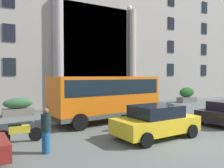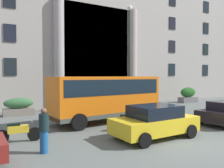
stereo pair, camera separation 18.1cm
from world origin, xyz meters
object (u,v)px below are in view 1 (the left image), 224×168
(bus_stop_sign, at_px, (152,93))
(motorcycle_far_end, at_px, (214,110))
(hedge_planter_far_west, at_px, (18,107))
(parked_estate_mid, at_px, (156,121))
(motorcycle_near_kerb, at_px, (129,121))
(lamppost_plaza_centre, at_px, (129,51))
(orange_minibus, at_px, (107,95))
(pedestrian_man_crossing, at_px, (46,131))
(scooter_by_planter, at_px, (18,132))
(hedge_planter_west, at_px, (187,95))

(bus_stop_sign, bearing_deg, motorcycle_far_end, -65.08)
(hedge_planter_far_west, bearing_deg, parked_estate_mid, -63.17)
(motorcycle_near_kerb, height_order, lamppost_plaza_centre, lamppost_plaza_centre)
(orange_minibus, height_order, pedestrian_man_crossing, orange_minibus)
(motorcycle_near_kerb, bearing_deg, orange_minibus, 100.92)
(parked_estate_mid, height_order, motorcycle_near_kerb, parked_estate_mid)
(pedestrian_man_crossing, distance_m, lamppost_plaza_centre, 11.30)
(motorcycle_far_end, bearing_deg, hedge_planter_far_west, 131.78)
(bus_stop_sign, distance_m, scooter_by_planter, 11.49)
(scooter_by_planter, height_order, motorcycle_far_end, same)
(motorcycle_near_kerb, bearing_deg, hedge_planter_west, 41.94)
(motorcycle_far_end, bearing_deg, bus_stop_sign, 98.60)
(motorcycle_near_kerb, bearing_deg, bus_stop_sign, 51.71)
(bus_stop_sign, bearing_deg, hedge_planter_west, 22.18)
(lamppost_plaza_centre, bearing_deg, parked_estate_mid, -114.64)
(parked_estate_mid, bearing_deg, motorcycle_near_kerb, 95.30)
(parked_estate_mid, relative_size, motorcycle_near_kerb, 2.01)
(parked_estate_mid, bearing_deg, hedge_planter_far_west, 114.07)
(hedge_planter_far_west, xyz_separation_m, pedestrian_man_crossing, (-0.18, -9.09, 0.23))
(motorcycle_near_kerb, bearing_deg, parked_estate_mid, -70.78)
(orange_minibus, bearing_deg, lamppost_plaza_centre, 31.22)
(pedestrian_man_crossing, relative_size, lamppost_plaza_centre, 0.20)
(hedge_planter_west, bearing_deg, bus_stop_sign, -157.82)
(motorcycle_near_kerb, height_order, scooter_by_planter, same)
(parked_estate_mid, xyz_separation_m, motorcycle_far_end, (7.00, 2.10, -0.30))
(hedge_planter_west, height_order, motorcycle_near_kerb, hedge_planter_west)
(scooter_by_planter, height_order, lamppost_plaza_centre, lamppost_plaza_centre)
(hedge_planter_west, height_order, lamppost_plaza_centre, lamppost_plaza_centre)
(hedge_planter_west, relative_size, parked_estate_mid, 0.52)
(motorcycle_near_kerb, bearing_deg, pedestrian_man_crossing, -150.68)
(bus_stop_sign, bearing_deg, motorcycle_near_kerb, -139.45)
(hedge_planter_far_west, bearing_deg, lamppost_plaza_centre, -16.67)
(bus_stop_sign, xyz_separation_m, motorcycle_far_end, (1.99, -4.28, -1.04))
(hedge_planter_far_west, relative_size, motorcycle_near_kerb, 1.02)
(hedge_planter_far_west, xyz_separation_m, motorcycle_far_end, (11.76, -7.32, -0.16))
(hedge_planter_west, relative_size, hedge_planter_far_west, 1.03)
(hedge_planter_far_west, height_order, scooter_by_planter, hedge_planter_far_west)
(hedge_planter_west, distance_m, motorcycle_far_end, 8.99)
(motorcycle_near_kerb, relative_size, pedestrian_man_crossing, 1.23)
(parked_estate_mid, xyz_separation_m, lamppost_plaza_centre, (3.22, 7.03, 4.08))
(hedge_planter_west, bearing_deg, hedge_planter_far_west, 179.77)
(pedestrian_man_crossing, bearing_deg, hedge_planter_west, -170.00)
(orange_minibus, bearing_deg, motorcycle_far_end, -23.59)
(hedge_planter_west, relative_size, motorcycle_near_kerb, 1.05)
(motorcycle_near_kerb, distance_m, scooter_by_planter, 5.41)
(hedge_planter_far_west, bearing_deg, motorcycle_far_end, -31.90)
(bus_stop_sign, relative_size, scooter_by_planter, 1.25)
(bus_stop_sign, xyz_separation_m, lamppost_plaza_centre, (-1.78, 0.65, 3.35))
(bus_stop_sign, relative_size, pedestrian_man_crossing, 1.43)
(hedge_planter_west, height_order, scooter_by_planter, hedge_planter_west)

